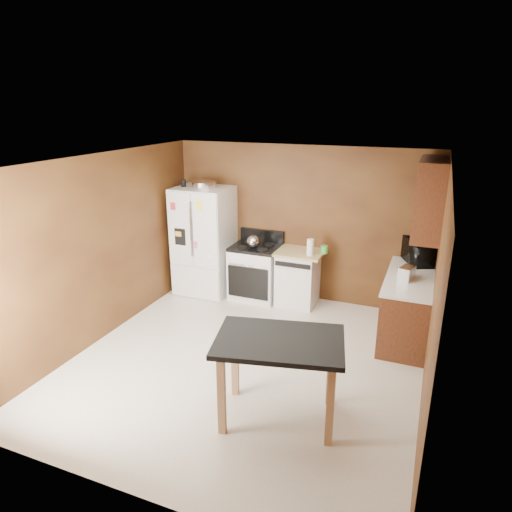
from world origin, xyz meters
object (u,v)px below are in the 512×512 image
Objects in this scene: roasting_pan at (204,184)px; paper_towel at (310,247)px; pen_cup at (184,183)px; kettle at (253,242)px; green_canister at (324,249)px; toaster at (407,273)px; island at (279,352)px; refrigerator at (204,241)px; gas_range at (256,271)px; microwave at (418,253)px; dishwasher at (298,277)px.

paper_towel is (1.82, -0.05, -0.83)m from roasting_pan.
pen_cup is 0.56× the size of kettle.
green_canister is (1.11, 0.18, -0.05)m from kettle.
toaster is 0.17× the size of island.
green_canister is (0.18, 0.16, -0.06)m from paper_towel.
refrigerator reaches higher than kettle.
roasting_pan is at bearing 9.63° from pen_cup.
kettle is 0.14× the size of island.
toaster is at bearing -28.71° from green_canister.
microwave is at bearing 2.77° from gas_range.
dishwasher is at bearing 175.93° from toaster.
roasting_pan is 0.35m from pen_cup.
gas_range is (-2.39, 0.63, -0.53)m from toaster.
toaster is at bearing -21.23° from dishwasher.
microwave is 0.63× the size of dishwasher.
dishwasher is at bearing -172.93° from green_canister.
microwave is 3.11m from island.
gas_range is at bearing 4.58° from pen_cup.
toaster reaches higher than dishwasher.
green_canister is at bearing 68.50° from microwave.
island is at bearing -49.95° from refrigerator.
roasting_pan is 0.44× the size of dishwasher.
island is (-1.11, -2.89, -0.28)m from microwave.
microwave is at bearing 68.96° from island.
refrigerator reaches higher than toaster.
toaster is (1.46, -0.54, -0.03)m from paper_towel.
paper_towel is 0.61m from dishwasher.
toaster is 2.39m from island.
dishwasher is at bearing 2.29° from roasting_pan.
paper_towel reaches higher than island.
kettle is 2.44m from toaster.
dishwasher is (1.60, 0.06, -1.40)m from roasting_pan.
paper_towel is 0.25m from green_canister.
roasting_pan is 2.19m from green_canister.
paper_towel is 1.56m from microwave.
gas_range is (-0.00, 0.11, -0.54)m from kettle.
toaster is 2.53m from gas_range.
paper_towel is 1.85m from refrigerator.
island is at bearing 135.49° from microwave.
microwave is (3.71, 0.22, -0.80)m from pen_cup.
refrigerator is at bearing -172.54° from toaster.
gas_range is 1.24× the size of dishwasher.
toaster is 3.35m from refrigerator.
pen_cup is at bearing -179.78° from paper_towel.
pen_cup is 1.01m from refrigerator.
island is at bearing -80.85° from paper_towel.
pen_cup is at bearing 69.91° from microwave.
roasting_pan is 3.46m from microwave.
green_canister is 1.22m from gas_range.
paper_towel is at bearing -5.50° from gas_range.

